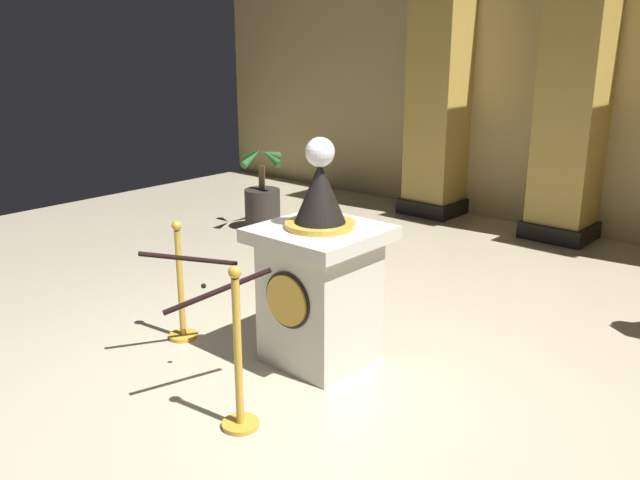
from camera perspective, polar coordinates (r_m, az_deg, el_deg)
ground_plane at (r=4.95m, az=-3.25°, el=-11.82°), size 12.30×12.30×0.00m
back_wall at (r=8.87m, az=21.54°, el=11.76°), size 12.30×0.16×3.53m
pedestal_clock at (r=5.00m, az=-0.03°, el=-3.30°), size 0.85×0.85×1.70m
stanchion_near at (r=5.59m, az=-11.60°, el=-4.85°), size 0.24×0.24×0.99m
stanchion_far at (r=4.29m, az=-6.85°, el=-10.97°), size 0.24×0.24×1.08m
velvet_rope at (r=4.77m, az=-9.80°, el=-2.84°), size 0.99×0.97×0.22m
column_left at (r=9.34m, az=10.03°, el=12.34°), size 0.79×0.79×3.39m
column_centre_rear at (r=8.53m, az=20.59°, el=11.14°), size 0.81×0.81×3.39m
potted_palm_left at (r=8.62m, az=-4.86°, el=3.14°), size 0.69×0.68×1.07m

